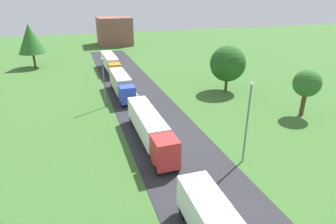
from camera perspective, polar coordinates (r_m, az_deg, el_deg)
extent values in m
cube|color=#2B2B30|center=(28.77, 5.57, -13.19)|extent=(10.00, 140.00, 0.06)
cube|color=white|center=(27.49, 7.07, -15.12)|extent=(0.16, 2.40, 0.01)
cube|color=white|center=(32.76, 1.91, -8.10)|extent=(0.16, 2.40, 0.01)
cube|color=white|center=(38.18, -1.46, -3.34)|extent=(0.16, 2.40, 0.01)
cube|color=white|center=(44.61, -4.20, 0.59)|extent=(0.16, 2.40, 0.01)
cube|color=white|center=(51.06, -6.19, 3.44)|extent=(0.16, 2.40, 0.01)
cube|color=white|center=(58.05, -7.82, 5.76)|extent=(0.16, 2.40, 0.01)
cube|color=white|center=(65.43, -9.15, 7.63)|extent=(0.16, 2.40, 0.01)
cube|color=white|center=(71.29, -10.00, 8.82)|extent=(0.16, 2.40, 0.01)
cube|color=white|center=(77.20, -10.73, 9.84)|extent=(0.16, 2.40, 0.01)
cylinder|color=black|center=(23.98, 9.21, -20.48)|extent=(0.36, 1.00, 1.00)
cylinder|color=black|center=(24.87, 7.75, -18.48)|extent=(0.36, 1.00, 1.00)
cylinder|color=black|center=(24.22, 2.96, -19.60)|extent=(0.36, 1.00, 1.00)
cube|color=red|center=(28.89, -0.55, -8.04)|extent=(2.45, 2.76, 3.03)
cube|color=black|center=(27.54, 0.30, -8.39)|extent=(2.10, 0.11, 1.33)
cube|color=white|center=(35.16, -4.30, -1.92)|extent=(2.53, 11.41, 2.71)
cube|color=black|center=(35.84, -4.23, -4.18)|extent=(0.93, 10.83, 0.24)
cylinder|color=black|center=(29.44, 1.86, -10.88)|extent=(0.35, 1.00, 1.00)
cylinder|color=black|center=(28.90, -2.13, -11.61)|extent=(0.35, 1.00, 1.00)
cylinder|color=black|center=(39.10, -4.00, -1.93)|extent=(0.35, 1.00, 1.00)
cylinder|color=black|center=(38.68, -7.01, -2.33)|extent=(0.35, 1.00, 1.00)
cylinder|color=black|center=(40.31, -4.50, -1.16)|extent=(0.35, 1.00, 1.00)
cylinder|color=black|center=(39.91, -7.42, -1.54)|extent=(0.35, 1.00, 1.00)
cube|color=blue|center=(45.91, -8.21, 3.55)|extent=(2.46, 2.40, 2.73)
cube|color=black|center=(44.70, -7.96, 3.70)|extent=(2.10, 0.12, 1.20)
cube|color=beige|center=(51.75, -9.62, 6.13)|extent=(2.59, 9.62, 2.90)
cube|color=black|center=(52.24, -9.50, 4.40)|extent=(0.99, 9.12, 0.24)
cylinder|color=black|center=(46.02, -6.69, 1.87)|extent=(0.36, 1.00, 1.00)
cylinder|color=black|center=(45.66, -9.26, 1.55)|extent=(0.36, 1.00, 1.00)
cylinder|color=black|center=(55.14, -8.94, 5.31)|extent=(0.36, 1.00, 1.00)
cylinder|color=black|center=(54.85, -11.10, 5.06)|extent=(0.36, 1.00, 1.00)
cylinder|color=black|center=(56.23, -9.16, 5.64)|extent=(0.36, 1.00, 1.00)
cylinder|color=black|center=(55.94, -11.28, 5.40)|extent=(0.36, 1.00, 1.00)
cube|color=orange|center=(61.84, -10.63, 8.37)|extent=(2.50, 2.56, 2.61)
cube|color=black|center=(60.58, -10.46, 8.54)|extent=(2.10, 0.15, 1.15)
cube|color=white|center=(68.74, -11.71, 10.08)|extent=(2.77, 11.38, 2.85)
cube|color=black|center=(69.11, -11.60, 8.77)|extent=(1.16, 10.78, 0.24)
cylinder|color=black|center=(61.74, -9.47, 7.17)|extent=(0.37, 1.01, 1.00)
cylinder|color=black|center=(61.43, -11.41, 6.95)|extent=(0.37, 1.01, 1.00)
cylinder|color=black|center=(72.55, -11.20, 9.38)|extent=(0.37, 1.01, 1.00)
cylinder|color=black|center=(72.28, -12.85, 9.19)|extent=(0.37, 1.01, 1.00)
cylinder|color=black|center=(73.86, -11.37, 9.60)|extent=(0.37, 1.01, 1.00)
cylinder|color=black|center=(73.59, -13.00, 9.42)|extent=(0.37, 1.01, 1.00)
cylinder|color=slate|center=(30.21, 15.60, -2.63)|extent=(0.18, 0.18, 8.68)
sphere|color=silver|center=(28.65, 16.53, 5.46)|extent=(0.36, 0.36, 0.36)
cylinder|color=slate|center=(45.45, -12.75, 5.57)|extent=(0.18, 0.18, 7.69)
sphere|color=silver|center=(44.47, -13.20, 10.45)|extent=(0.36, 0.36, 0.36)
cylinder|color=#513823|center=(53.93, 11.65, 5.61)|extent=(0.54, 0.54, 2.72)
sphere|color=#23561E|center=(52.97, 11.97, 9.52)|extent=(6.45, 6.45, 6.45)
cylinder|color=#513823|center=(77.58, -25.37, 9.40)|extent=(0.54, 0.54, 3.51)
cone|color=#2D6628|center=(76.73, -26.04, 13.16)|extent=(6.27, 6.27, 6.89)
cylinder|color=#513823|center=(46.41, 25.58, 1.45)|extent=(0.64, 0.64, 3.49)
sphere|color=#2D6628|center=(45.45, 26.26, 5.24)|extent=(3.95, 3.95, 3.95)
cube|color=brown|center=(105.32, -10.79, 15.76)|extent=(11.28, 11.91, 9.31)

